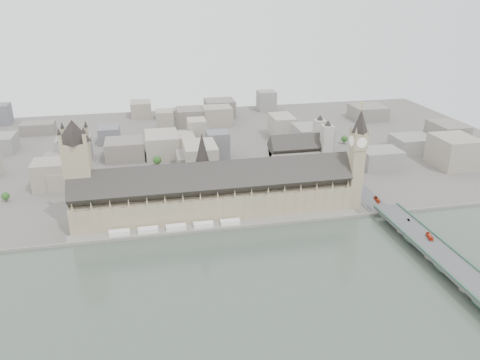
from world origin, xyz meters
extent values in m
plane|color=#595651|center=(0.00, 0.00, 0.00)|extent=(900.00, 900.00, 0.00)
plane|color=#3F4A40|center=(0.00, -165.00, 0.00)|extent=(600.00, 600.00, 0.00)
cube|color=gray|center=(0.00, -15.00, 1.50)|extent=(600.00, 1.50, 3.00)
cube|color=gray|center=(0.00, -7.50, 1.00)|extent=(270.00, 15.00, 2.00)
cube|color=white|center=(-90.00, -7.00, 4.00)|extent=(18.00, 7.00, 4.00)
cube|color=white|center=(-65.00, -7.00, 4.00)|extent=(18.00, 7.00, 4.00)
cube|color=white|center=(-40.00, -7.00, 4.00)|extent=(18.00, 7.00, 4.00)
cube|color=white|center=(-15.00, -7.00, 4.00)|extent=(18.00, 7.00, 4.00)
cube|color=white|center=(10.00, -7.00, 4.00)|extent=(18.00, 7.00, 4.00)
cube|color=gray|center=(0.00, 20.00, 12.50)|extent=(265.00, 40.00, 25.00)
cube|color=#292624|center=(0.00, 20.00, 35.08)|extent=(265.00, 40.73, 40.73)
cube|color=gray|center=(138.00, 8.00, 31.00)|extent=(12.00, 12.00, 62.00)
cube|color=gray|center=(138.00, 8.00, 70.00)|extent=(14.00, 14.00, 16.00)
cylinder|color=white|center=(145.20, 8.00, 70.00)|extent=(0.60, 10.00, 10.00)
cylinder|color=white|center=(130.80, 8.00, 70.00)|extent=(0.60, 10.00, 10.00)
cylinder|color=white|center=(138.00, 15.20, 70.00)|extent=(10.00, 0.60, 10.00)
cylinder|color=white|center=(138.00, 0.80, 70.00)|extent=(10.00, 0.60, 10.00)
cone|color=black|center=(138.00, 8.00, 89.00)|extent=(17.00, 17.00, 22.00)
cylinder|color=#F8C548|center=(138.00, 8.00, 103.00)|extent=(1.00, 1.00, 6.00)
sphere|color=#F8C548|center=(138.00, 8.00, 106.50)|extent=(2.00, 2.00, 2.00)
cone|color=gray|center=(144.50, 14.50, 82.00)|extent=(2.40, 2.40, 8.00)
cone|color=gray|center=(131.50, 14.50, 82.00)|extent=(2.40, 2.40, 8.00)
cone|color=gray|center=(144.50, 1.50, 82.00)|extent=(2.40, 2.40, 8.00)
cone|color=gray|center=(131.50, 1.50, 82.00)|extent=(2.40, 2.40, 8.00)
cube|color=gray|center=(-122.00, 26.00, 40.00)|extent=(23.00, 23.00, 80.00)
cone|color=black|center=(-122.00, 26.00, 90.00)|extent=(30.00, 30.00, 20.00)
cylinder|color=gray|center=(-10.00, 26.00, 43.00)|extent=(12.00, 12.00, 20.00)
cone|color=black|center=(-10.00, 26.00, 67.00)|extent=(13.00, 13.00, 28.00)
cube|color=#474749|center=(162.00, -87.50, 5.12)|extent=(25.00, 325.00, 10.25)
cube|color=#A49D94|center=(105.00, 95.00, 17.00)|extent=(60.00, 28.00, 34.00)
cube|color=#292624|center=(105.00, 95.00, 39.00)|extent=(60.00, 28.28, 28.28)
cube|color=#A49D94|center=(137.00, 107.00, 32.00)|extent=(12.00, 12.00, 64.00)
cube|color=#A49D94|center=(137.00, 83.00, 32.00)|extent=(12.00, 12.00, 64.00)
imported|color=#B73214|center=(157.25, -5.13, 11.92)|extent=(4.54, 12.30, 3.35)
imported|color=red|center=(166.31, -81.59, 11.85)|extent=(5.55, 11.78, 3.20)
imported|color=gray|center=(166.20, -48.77, 10.89)|extent=(2.09, 4.08, 1.28)
camera|label=1|loc=(-59.64, -385.78, 205.29)|focal=35.00mm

